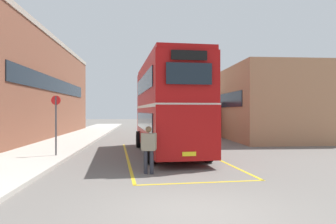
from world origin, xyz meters
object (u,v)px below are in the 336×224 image
object	(u,v)px
single_deck_bus	(193,117)
bus_stop_sign	(56,119)
pedestrian_boarding	(149,146)
double_decker_bus	(168,105)

from	to	relation	value
single_deck_bus	bus_stop_sign	world-z (taller)	single_deck_bus
pedestrian_boarding	double_decker_bus	bearing A→B (deg)	78.32
double_decker_bus	pedestrian_boarding	world-z (taller)	double_decker_bus
single_deck_bus	pedestrian_boarding	size ratio (longest dim) A/B	5.01
single_deck_bus	pedestrian_boarding	bearing A→B (deg)	-103.71
double_decker_bus	pedestrian_boarding	distance (m)	5.57
double_decker_bus	bus_stop_sign	size ratio (longest dim) A/B	3.53
double_decker_bus	bus_stop_sign	world-z (taller)	double_decker_bus
single_deck_bus	bus_stop_sign	xyz separation A→B (m)	(-8.93, -15.03, 0.18)
pedestrian_boarding	bus_stop_sign	bearing A→B (deg)	136.43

